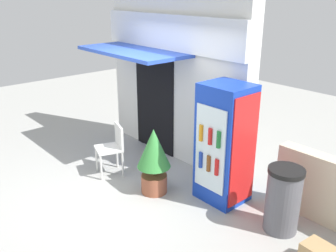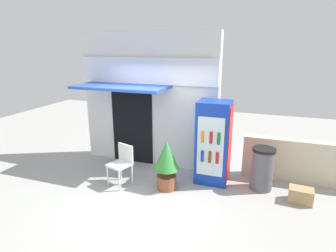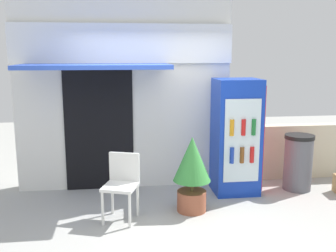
{
  "view_description": "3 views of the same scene",
  "coord_description": "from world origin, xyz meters",
  "px_view_note": "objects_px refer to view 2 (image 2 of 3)",
  "views": [
    {
      "loc": [
        4.41,
        -2.75,
        3.01
      ],
      "look_at": [
        0.56,
        0.62,
        1.1
      ],
      "focal_mm": 39.35,
      "sensor_mm": 36.0,
      "label": 1
    },
    {
      "loc": [
        2.22,
        -4.54,
        2.89
      ],
      "look_at": [
        0.39,
        0.65,
        1.3
      ],
      "focal_mm": 30.0,
      "sensor_mm": 36.0,
      "label": 2
    },
    {
      "loc": [
        -0.54,
        -4.57,
        2.18
      ],
      "look_at": [
        0.13,
        0.64,
        1.18
      ],
      "focal_mm": 41.28,
      "sensor_mm": 36.0,
      "label": 3
    }
  ],
  "objects_px": {
    "potted_plant_near_shop": "(167,161)",
    "plastic_chair": "(122,161)",
    "drink_cooler": "(213,142)",
    "cardboard_box": "(301,195)",
    "trash_bin": "(262,169)"
  },
  "relations": [
    {
      "from": "potted_plant_near_shop",
      "to": "plastic_chair",
      "type": "bearing_deg",
      "value": -173.08
    },
    {
      "from": "plastic_chair",
      "to": "drink_cooler",
      "type": "bearing_deg",
      "value": 23.6
    },
    {
      "from": "plastic_chair",
      "to": "cardboard_box",
      "type": "distance_m",
      "value": 3.59
    },
    {
      "from": "drink_cooler",
      "to": "trash_bin",
      "type": "bearing_deg",
      "value": -1.06
    },
    {
      "from": "plastic_chair",
      "to": "trash_bin",
      "type": "distance_m",
      "value": 2.92
    },
    {
      "from": "cardboard_box",
      "to": "drink_cooler",
      "type": "bearing_deg",
      "value": 169.55
    },
    {
      "from": "drink_cooler",
      "to": "cardboard_box",
      "type": "xyz_separation_m",
      "value": [
        1.76,
        -0.32,
        -0.75
      ]
    },
    {
      "from": "drink_cooler",
      "to": "plastic_chair",
      "type": "height_order",
      "value": "drink_cooler"
    },
    {
      "from": "potted_plant_near_shop",
      "to": "trash_bin",
      "type": "bearing_deg",
      "value": 19.14
    },
    {
      "from": "plastic_chair",
      "to": "trash_bin",
      "type": "relative_size",
      "value": 0.97
    },
    {
      "from": "plastic_chair",
      "to": "potted_plant_near_shop",
      "type": "height_order",
      "value": "potted_plant_near_shop"
    },
    {
      "from": "drink_cooler",
      "to": "plastic_chair",
      "type": "xyz_separation_m",
      "value": [
        -1.78,
        -0.78,
        -0.38
      ]
    },
    {
      "from": "potted_plant_near_shop",
      "to": "cardboard_box",
      "type": "height_order",
      "value": "potted_plant_near_shop"
    },
    {
      "from": "potted_plant_near_shop",
      "to": "cardboard_box",
      "type": "xyz_separation_m",
      "value": [
        2.59,
        0.34,
        -0.47
      ]
    },
    {
      "from": "plastic_chair",
      "to": "potted_plant_near_shop",
      "type": "distance_m",
      "value": 0.97
    }
  ]
}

